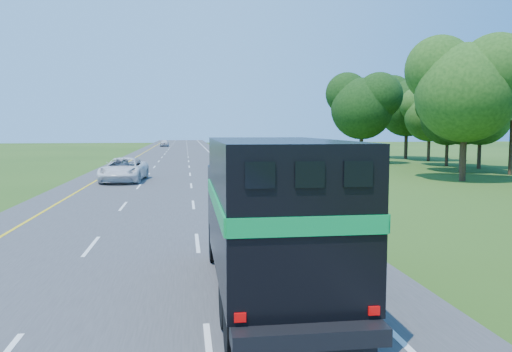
{
  "coord_description": "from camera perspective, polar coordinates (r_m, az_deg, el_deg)",
  "views": [
    {
      "loc": [
        1.45,
        2.39,
        4.11
      ],
      "look_at": [
        4.74,
        25.61,
        1.87
      ],
      "focal_mm": 35.0,
      "sensor_mm": 36.0,
      "label": 1
    }
  ],
  "objects": [
    {
      "name": "far_car",
      "position": [
        114.83,
        -10.43,
        3.73
      ],
      "size": [
        1.92,
        4.65,
        1.58
      ],
      "primitive_type": "imported",
      "rotation": [
        0.0,
        0.0,
        -0.01
      ],
      "color": "#BBBAC2",
      "rests_on": "road"
    },
    {
      "name": "horse_truck",
      "position": [
        11.9,
        1.67,
        -4.35
      ],
      "size": [
        2.81,
        8.65,
        3.82
      ],
      "rotation": [
        0.0,
        0.0,
        -0.01
      ],
      "color": "black",
      "rests_on": "road"
    },
    {
      "name": "road",
      "position": [
        47.81,
        -9.78,
        0.47
      ],
      "size": [
        15.0,
        260.0,
        0.04
      ],
      "primitive_type": "cube",
      "color": "#38383A",
      "rests_on": "ground"
    },
    {
      "name": "white_suv",
      "position": [
        39.76,
        -14.86,
        0.71
      ],
      "size": [
        3.45,
        6.72,
        1.82
      ],
      "primitive_type": "imported",
      "rotation": [
        0.0,
        0.0,
        -0.07
      ],
      "color": "silver",
      "rests_on": "road"
    },
    {
      "name": "lane_markings",
      "position": [
        47.81,
        -9.78,
        0.5
      ],
      "size": [
        11.15,
        260.0,
        0.01
      ],
      "color": "yellow",
      "rests_on": "road"
    }
  ]
}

